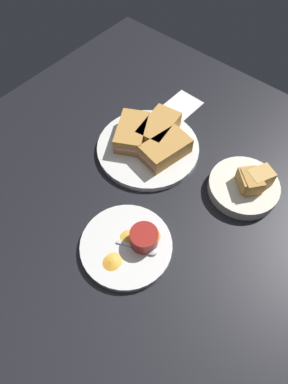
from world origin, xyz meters
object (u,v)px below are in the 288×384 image
sandwich_half_near (165,149)px  sandwich_half_extra (132,132)px  spoon_by_gravy_ramekin (145,249)px  ramekin_dark_sauce (131,130)px  ramekin_light_gravy (144,237)px  plate_sandwich_main (148,148)px  bread_basket_rear (246,185)px  spoon_by_dark_ramekin (146,143)px  sandwich_half_far (159,128)px  plate_chips_companion (126,246)px

sandwich_half_near → sandwich_half_extra: 10.86cm
spoon_by_gravy_ramekin → ramekin_dark_sauce: bearing=-133.4°
spoon_by_gravy_ramekin → ramekin_light_gravy: bearing=-131.2°
plate_sandwich_main → ramekin_dark_sauce: (-0.24, -6.42, 2.86)cm
ramekin_light_gravy → bread_basket_rear: 30.24cm
spoon_by_dark_ramekin → bread_basket_rear: 29.38cm
sandwich_half_far → ramekin_dark_sauce: sandwich_half_far is taller
sandwich_half_extra → ramekin_light_gravy: size_ratio=2.28×
sandwich_half_near → ramekin_light_gravy: 26.78cm
ramekin_light_gravy → spoon_by_gravy_ramekin: (1.41, 1.61, -1.81)cm
sandwich_half_near → ramekin_light_gravy: size_ratio=2.17×
sandwich_half_extra → spoon_by_dark_ramekin: 4.98cm
sandwich_half_far → ramekin_light_gravy: (28.38, 18.63, -0.22)cm
sandwich_half_extra → plate_chips_companion: bearing=38.9°
spoon_by_gravy_ramekin → sandwich_half_extra: bearing=-133.5°
plate_chips_companion → bread_basket_rear: bread_basket_rear is taller
spoon_by_dark_ramekin → ramekin_light_gravy: size_ratio=1.49×
sandwich_half_far → ramekin_light_gravy: 33.95cm
sandwich_half_extra → spoon_by_gravy_ramekin: (23.75, 24.99, -2.04)cm
sandwich_half_far → bread_basket_rear: bread_basket_rear is taller
sandwich_half_far → ramekin_light_gravy: bearing=33.3°
ramekin_dark_sauce → spoon_by_dark_ramekin: size_ratio=0.70×
spoon_by_dark_ramekin → plate_chips_companion: 31.01cm
ramekin_dark_sauce → bread_basket_rear: (-5.28, 34.39, -1.24)cm
sandwich_half_far → plate_sandwich_main: bearing=6.8°
plate_sandwich_main → sandwich_half_extra: 6.30cm
plate_chips_companion → bread_basket_rear: (-31.75, 12.68, 1.62)cm
ramekin_dark_sauce → ramekin_light_gravy: size_ratio=1.04×
plate_sandwich_main → ramekin_dark_sauce: 7.04cm
bread_basket_rear → spoon_by_dark_ramekin: bearing=-79.5°
plate_sandwich_main → spoon_by_dark_ramekin: size_ratio=2.90×
plate_sandwich_main → sandwich_half_far: 6.30cm
sandwich_half_extra → ramekin_light_gravy: sandwich_half_extra is taller
sandwich_half_far → sandwich_half_near: bearing=51.8°
ramekin_dark_sauce → bread_basket_rear: bearing=98.7°
plate_sandwich_main → sandwich_half_near: 6.30cm
spoon_by_gravy_ramekin → bread_basket_rear: bread_basket_rear is taller
spoon_by_dark_ramekin → ramekin_light_gravy: ramekin_light_gravy is taller
sandwich_half_extra → plate_chips_companion: sandwich_half_extra is taller
spoon_by_dark_ramekin → spoon_by_gravy_ramekin: 32.01cm
plate_chips_companion → sandwich_half_far: bearing=-153.3°
plate_sandwich_main → sandwich_half_near: (-0.65, 5.39, 3.20)cm
plate_chips_companion → plate_sandwich_main: bearing=-149.8°
ramekin_dark_sauce → spoon_by_dark_ramekin: bearing=89.3°
ramekin_light_gravy → spoon_by_gravy_ramekin: ramekin_light_gravy is taller
sandwich_half_near → ramekin_dark_sauce: sandwich_half_near is taller
sandwich_half_far → spoon_by_gravy_ramekin: size_ratio=1.47×
sandwich_half_far → bread_basket_rear: bearing=90.3°
sandwich_half_extra → sandwich_half_near: bearing=96.8°
ramekin_dark_sauce → spoon_by_gravy_ramekin: ramekin_dark_sauce is taller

